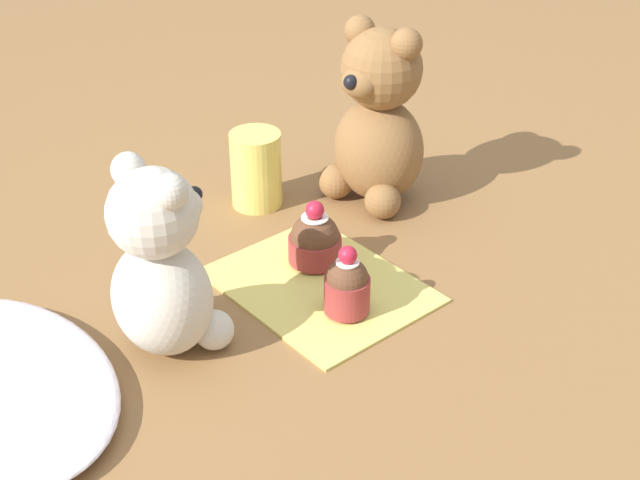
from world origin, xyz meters
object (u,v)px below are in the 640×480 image
Objects in this scene: teddy_bear_cream at (162,267)px; cupcake_near_cream_bear at (347,285)px; cupcake_near_tan_bear at (315,240)px; teddy_bear_tan at (378,121)px; juice_glass at (256,169)px.

cupcake_near_cream_bear is (-0.07, -0.16, -0.05)m from teddy_bear_cream.
teddy_bear_tan is at bearing -66.59° from cupcake_near_tan_bear.
teddy_bear_cream is 0.28m from juice_glass.
teddy_bear_cream is at bearing 94.89° from cupcake_near_tan_bear.
cupcake_near_tan_bear is at bearing 167.26° from juice_glass.
teddy_bear_cream is 2.72× the size of cupcake_near_tan_bear.
cupcake_near_cream_bear reaches higher than cupcake_near_tan_bear.
teddy_bear_tan is 2.98× the size of cupcake_near_cream_bear.
cupcake_near_tan_bear is 0.15m from juice_glass.
juice_glass is (0.23, -0.07, 0.01)m from cupcake_near_cream_bear.
cupcake_near_cream_bear is at bearing -57.69° from teddy_bear_tan.
teddy_bear_tan reaches higher than juice_glass.
juice_glass reaches higher than cupcake_near_cream_bear.
cupcake_near_tan_bear is (0.02, -0.19, -0.06)m from teddy_bear_cream.
teddy_bear_cream is 2.11× the size of juice_glass.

